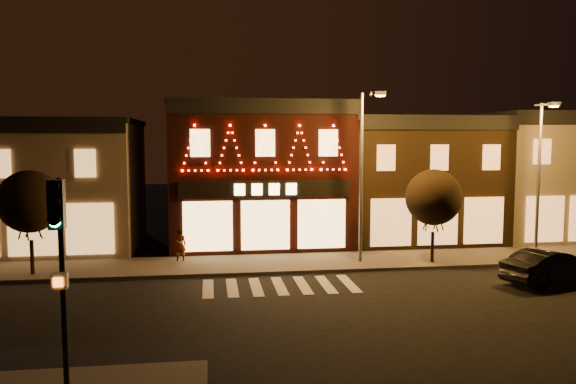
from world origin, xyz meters
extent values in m
plane|color=black|center=(0.00, 0.00, 0.00)|extent=(120.00, 120.00, 0.00)
cube|color=#47423D|center=(2.00, 8.00, 0.07)|extent=(44.00, 4.00, 0.15)
cube|color=#7D6C59|center=(-13.00, 14.00, 3.50)|extent=(12.00, 8.00, 7.00)
cube|color=black|center=(-13.00, 14.00, 7.15)|extent=(12.20, 8.20, 0.30)
cube|color=black|center=(0.00, 14.00, 4.00)|extent=(10.00, 8.00, 8.00)
cube|color=black|center=(0.00, 14.00, 8.15)|extent=(10.20, 8.20, 0.30)
cube|color=black|center=(0.00, 9.95, 7.75)|extent=(10.00, 0.25, 0.50)
cube|color=black|center=(0.00, 9.90, 3.60)|extent=(9.00, 0.15, 0.90)
cube|color=#FFD87F|center=(0.00, 9.80, 3.60)|extent=(3.40, 0.08, 0.60)
cube|color=black|center=(9.50, 14.00, 3.60)|extent=(9.00, 8.00, 7.20)
cube|color=black|center=(9.50, 14.00, 7.35)|extent=(9.20, 8.20, 0.30)
cube|color=black|center=(9.50, 9.95, 6.95)|extent=(9.00, 0.25, 0.50)
cube|color=#7D6C59|center=(18.50, 14.00, 3.75)|extent=(9.00, 8.00, 7.50)
cube|color=black|center=(18.50, 14.00, 7.65)|extent=(9.20, 8.20, 0.30)
cylinder|color=black|center=(-6.44, -5.10, 2.71)|extent=(0.13, 0.13, 5.13)
cube|color=black|center=(-6.45, -5.34, 4.67)|extent=(0.37, 0.35, 1.17)
cylinder|color=#19FF72|center=(-6.46, -5.52, 4.28)|extent=(0.25, 0.08, 0.25)
cube|color=beige|center=(-6.45, -5.32, 2.83)|extent=(0.37, 0.26, 0.38)
cylinder|color=#59595E|center=(4.48, 7.56, 4.29)|extent=(0.17, 0.17, 8.28)
cylinder|color=#59595E|center=(4.69, 6.76, 8.33)|extent=(0.52, 1.63, 0.10)
cube|color=#59595E|center=(4.90, 5.96, 8.28)|extent=(0.57, 0.41, 0.19)
cube|color=orange|center=(4.90, 5.96, 8.16)|extent=(0.43, 0.30, 0.05)
cylinder|color=#59595E|center=(13.26, 6.62, 4.05)|extent=(0.16, 0.16, 7.80)
cylinder|color=#59595E|center=(13.09, 5.86, 7.86)|extent=(0.44, 1.54, 0.10)
cube|color=#59595E|center=(12.92, 5.10, 7.81)|extent=(0.54, 0.37, 0.18)
cube|color=orange|center=(12.92, 5.10, 7.70)|extent=(0.40, 0.27, 0.05)
cylinder|color=black|center=(-10.83, 7.10, 0.92)|extent=(0.17, 0.17, 1.53)
sphere|color=black|center=(-10.83, 7.10, 3.43)|extent=(2.80, 2.80, 2.80)
cylinder|color=black|center=(7.96, 6.91, 0.90)|extent=(0.16, 0.16, 1.50)
sphere|color=black|center=(7.96, 6.91, 3.37)|extent=(2.74, 2.74, 2.74)
imported|color=black|center=(11.62, 2.84, 0.74)|extent=(4.77, 2.83, 1.49)
imported|color=gray|center=(-4.37, 8.92, 0.95)|extent=(0.60, 0.41, 1.61)
camera|label=1|loc=(-2.88, -19.06, 6.20)|focal=34.99mm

